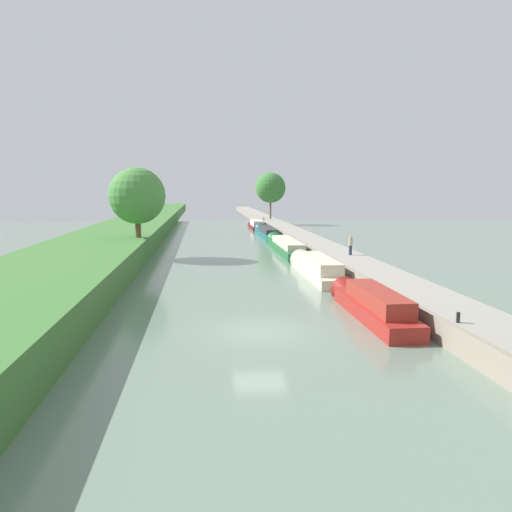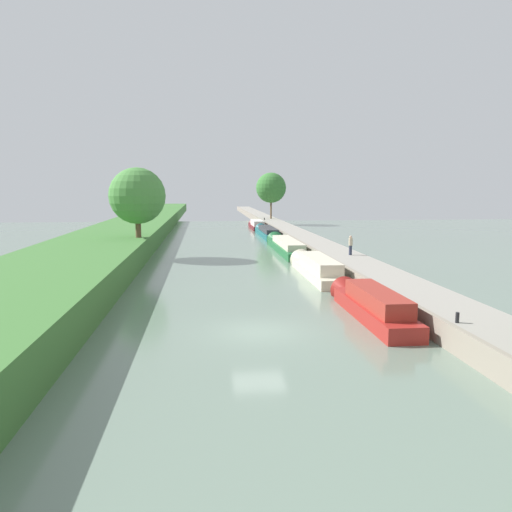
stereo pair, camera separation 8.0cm
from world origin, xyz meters
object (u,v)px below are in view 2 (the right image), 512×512
at_px(narrowboat_maroon, 257,225).
at_px(mooring_bollard_far, 264,219).
at_px(mooring_bollard_near, 457,318).
at_px(person_walking, 351,245).
at_px(narrowboat_red, 370,304).
at_px(narrowboat_green, 285,246).
at_px(narrowboat_teal, 267,232).
at_px(narrowboat_cream, 316,267).

bearing_deg(narrowboat_maroon, mooring_bollard_far, 67.21).
bearing_deg(mooring_bollard_near, person_walking, 85.38).
bearing_deg(mooring_bollard_far, narrowboat_red, -91.74).
relative_size(narrowboat_green, narrowboat_teal, 1.08).
bearing_deg(person_walking, narrowboat_green, 106.79).
bearing_deg(mooring_bollard_near, mooring_bollard_far, 90.00).
relative_size(narrowboat_red, mooring_bollard_far, 22.51).
relative_size(narrowboat_maroon, person_walking, 6.25).
distance_m(narrowboat_cream, narrowboat_maroon, 45.60).
height_order(narrowboat_red, narrowboat_cream, narrowboat_red).
bearing_deg(narrowboat_green, person_walking, -73.21).
xyz_separation_m(person_walking, mooring_bollard_near, (-1.74, -21.48, -0.65)).
xyz_separation_m(narrowboat_red, narrowboat_maroon, (0.06, 58.28, -0.10)).
xyz_separation_m(narrowboat_cream, mooring_bollard_far, (2.00, 49.99, 0.70)).
bearing_deg(narrowboat_maroon, mooring_bollard_near, -88.34).
height_order(narrowboat_cream, narrowboat_teal, narrowboat_cream).
bearing_deg(narrowboat_red, mooring_bollard_far, 88.26).
xyz_separation_m(narrowboat_cream, mooring_bollard_near, (2.00, -18.18, 0.70)).
bearing_deg(mooring_bollard_far, narrowboat_maroon, -112.79).
height_order(mooring_bollard_near, mooring_bollard_far, same).
height_order(narrowboat_red, narrowboat_green, narrowboat_red).
height_order(person_walking, mooring_bollard_near, person_walking).
bearing_deg(person_walking, mooring_bollard_far, 92.13).
height_order(narrowboat_cream, person_walking, person_walking).
relative_size(narrowboat_teal, narrowboat_maroon, 1.46).
bearing_deg(mooring_bollard_near, narrowboat_cream, 96.28).
distance_m(narrowboat_teal, mooring_bollard_near, 50.17).
distance_m(narrowboat_maroon, mooring_bollard_far, 4.83).
bearing_deg(narrowboat_cream, mooring_bollard_far, 87.71).
relative_size(narrowboat_red, narrowboat_teal, 0.67).
distance_m(narrowboat_red, narrowboat_maroon, 58.28).
bearing_deg(narrowboat_cream, narrowboat_green, 89.61).
bearing_deg(mooring_bollard_near, narrowboat_teal, 92.09).
height_order(narrowboat_red, narrowboat_maroon, narrowboat_red).
distance_m(person_walking, mooring_bollard_near, 21.56).
relative_size(narrowboat_red, narrowboat_cream, 0.82).
distance_m(narrowboat_teal, mooring_bollard_far, 18.14).
height_order(narrowboat_green, person_walking, person_walking).
distance_m(narrowboat_red, mooring_bollard_near, 5.85).
height_order(narrowboat_green, mooring_bollard_far, mooring_bollard_far).
height_order(narrowboat_green, narrowboat_maroon, narrowboat_maroon).
xyz_separation_m(narrowboat_cream, narrowboat_teal, (0.17, 31.95, -0.06)).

